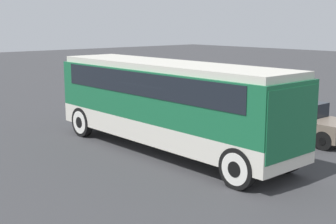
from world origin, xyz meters
The scene contains 4 objects.
ground_plane centered at (0.00, 0.00, 0.00)m, with size 120.00×120.00×0.00m, color #38383A.
tour_bus centered at (0.10, 0.00, 1.93)m, with size 10.27×2.54×3.19m.
parked_car_near centered at (-3.44, 8.21, 0.69)m, with size 4.32×1.86×1.35m.
parked_car_mid centered at (1.85, 5.11, 0.74)m, with size 4.43×1.83×1.47m.
Camera 1 is at (12.18, -10.72, 4.54)m, focal length 50.00 mm.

